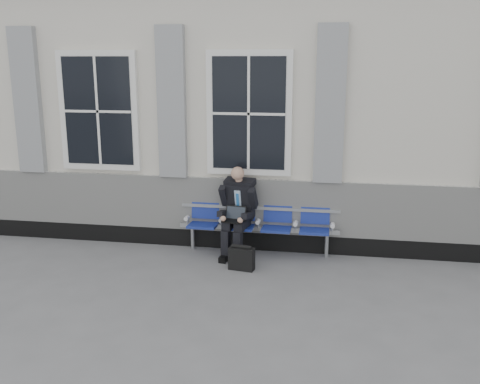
# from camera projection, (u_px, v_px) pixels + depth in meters

# --- Properties ---
(ground) EXTENTS (70.00, 70.00, 0.00)m
(ground) POSITION_uv_depth(u_px,v_px,m) (209.00, 282.00, 7.58)
(ground) COLOR slate
(ground) RESTS_ON ground
(station_building) EXTENTS (14.40, 4.40, 4.49)m
(station_building) POSITION_uv_depth(u_px,v_px,m) (246.00, 105.00, 10.37)
(station_building) COLOR beige
(station_building) RESTS_ON ground
(bench) EXTENTS (2.60, 0.47, 0.91)m
(bench) POSITION_uv_depth(u_px,v_px,m) (259.00, 220.00, 8.62)
(bench) COLOR #9EA0A3
(bench) RESTS_ON ground
(businessman) EXTENTS (0.62, 0.83, 1.45)m
(businessman) POSITION_uv_depth(u_px,v_px,m) (238.00, 208.00, 8.49)
(businessman) COLOR black
(businessman) RESTS_ON ground
(briefcase) EXTENTS (0.40, 0.22, 0.39)m
(briefcase) POSITION_uv_depth(u_px,v_px,m) (242.00, 258.00, 8.00)
(briefcase) COLOR black
(briefcase) RESTS_ON ground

